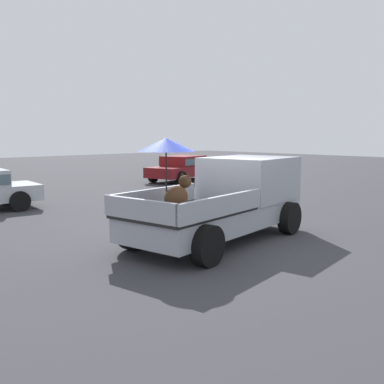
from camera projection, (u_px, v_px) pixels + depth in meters
ground_plane at (217, 241)px, 10.40m from camera, size 80.00×80.00×0.00m
pickup_truck_main at (227, 198)px, 10.62m from camera, size 5.28×2.87×2.40m
parked_sedan_far at (183, 167)px, 23.52m from camera, size 4.59×2.70×1.33m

